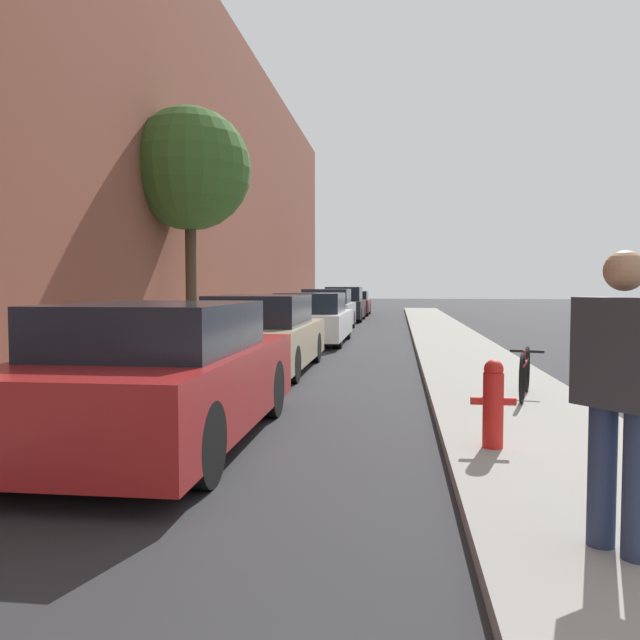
# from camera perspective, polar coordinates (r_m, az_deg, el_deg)

# --- Properties ---
(ground_plane) EXTENTS (120.00, 120.00, 0.00)m
(ground_plane) POSITION_cam_1_polar(r_m,az_deg,el_deg) (14.90, 1.36, -2.87)
(ground_plane) COLOR #28282B
(sidewalk_left) EXTENTS (2.00, 52.00, 0.12)m
(sidewalk_left) POSITION_cam_1_polar(r_m,az_deg,el_deg) (15.45, -9.41, -2.47)
(sidewalk_left) COLOR gray
(sidewalk_left) RESTS_ON ground
(sidewalk_right) EXTENTS (2.00, 52.00, 0.12)m
(sidewalk_right) POSITION_cam_1_polar(r_m,az_deg,el_deg) (14.89, 12.55, -2.71)
(sidewalk_right) COLOR gray
(sidewalk_right) RESTS_ON ground
(building_facade_left) EXTENTS (0.70, 52.00, 10.15)m
(building_facade_left) POSITION_cam_1_polar(r_m,az_deg,el_deg) (16.20, -14.34, 15.58)
(building_facade_left) COLOR brown
(building_facade_left) RESTS_ON ground
(parked_car_red) EXTENTS (1.82, 4.25, 1.39)m
(parked_car_red) POSITION_cam_1_polar(r_m,az_deg,el_deg) (6.41, -14.07, -4.92)
(parked_car_red) COLOR black
(parked_car_red) RESTS_ON ground
(parked_car_champagne) EXTENTS (1.76, 4.44, 1.39)m
(parked_car_champagne) POSITION_cam_1_polar(r_m,az_deg,el_deg) (11.49, -5.26, -1.39)
(parked_car_champagne) COLOR black
(parked_car_champagne) RESTS_ON ground
(parked_car_white) EXTENTS (1.87, 4.42, 1.36)m
(parked_car_white) POSITION_cam_1_polar(r_m,az_deg,el_deg) (16.97, -0.74, 0.08)
(parked_car_white) COLOR black
(parked_car_white) RESTS_ON ground
(parked_car_silver) EXTENTS (1.73, 3.93, 1.44)m
(parked_car_silver) POSITION_cam_1_polar(r_m,az_deg,el_deg) (21.94, 0.69, 0.86)
(parked_car_silver) COLOR black
(parked_car_silver) RESTS_ON ground
(parked_car_black) EXTENTS (1.68, 4.41, 1.50)m
(parked_car_black) POSITION_cam_1_polar(r_m,az_deg,el_deg) (27.79, 2.24, 1.37)
(parked_car_black) COLOR black
(parked_car_black) RESTS_ON ground
(parked_car_maroon) EXTENTS (1.78, 3.94, 1.27)m
(parked_car_maroon) POSITION_cam_1_polar(r_m,az_deg,el_deg) (33.05, 2.98, 1.51)
(parked_car_maroon) COLOR black
(parked_car_maroon) RESTS_ON ground
(street_tree_far) EXTENTS (2.77, 2.77, 5.47)m
(street_tree_far) POSITION_cam_1_polar(r_m,az_deg,el_deg) (14.94, -11.71, 13.17)
(street_tree_far) COLOR #423323
(street_tree_far) RESTS_ON sidewalk_left
(fire_hydrant) EXTENTS (0.39, 0.18, 0.79)m
(fire_hydrant) POSITION_cam_1_polar(r_m,az_deg,el_deg) (5.83, 15.42, -7.21)
(fire_hydrant) COLOR red
(fire_hydrant) RESTS_ON sidewalk_right
(pedestrian) EXTENTS (0.48, 0.52, 1.63)m
(pedestrian) POSITION_cam_1_polar(r_m,az_deg,el_deg) (3.74, 25.67, -5.41)
(pedestrian) COLOR #283351
(pedestrian) RESTS_ON sidewalk_right
(bicycle) EXTENTS (0.53, 1.48, 0.62)m
(bicycle) POSITION_cam_1_polar(r_m,az_deg,el_deg) (8.54, 18.07, -4.55)
(bicycle) COLOR black
(bicycle) RESTS_ON sidewalk_right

